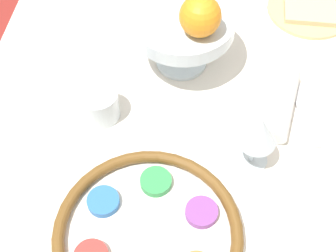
{
  "coord_description": "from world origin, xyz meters",
  "views": [
    {
      "loc": [
        -0.56,
        0.0,
        1.46
      ],
      "look_at": [
        -0.1,
        0.06,
        0.8
      ],
      "focal_mm": 50.0,
      "sensor_mm": 36.0,
      "label": 1
    }
  ],
  "objects_px": {
    "napkin_roll": "(284,104)",
    "cup_near": "(100,104)",
    "bread_plate": "(311,8)",
    "wine_glass": "(260,132)",
    "orange_fruit": "(201,16)",
    "fruit_stand": "(184,26)",
    "seder_plate": "(149,234)"
  },
  "relations": [
    {
      "from": "seder_plate",
      "to": "wine_glass",
      "type": "distance_m",
      "value": 0.24
    },
    {
      "from": "seder_plate",
      "to": "napkin_roll",
      "type": "height_order",
      "value": "napkin_roll"
    },
    {
      "from": "seder_plate",
      "to": "cup_near",
      "type": "distance_m",
      "value": 0.26
    },
    {
      "from": "bread_plate",
      "to": "napkin_roll",
      "type": "relative_size",
      "value": 1.14
    },
    {
      "from": "cup_near",
      "to": "bread_plate",
      "type": "bearing_deg",
      "value": -50.05
    },
    {
      "from": "wine_glass",
      "to": "cup_near",
      "type": "bearing_deg",
      "value": 76.6
    },
    {
      "from": "fruit_stand",
      "to": "bread_plate",
      "type": "distance_m",
      "value": 0.34
    },
    {
      "from": "orange_fruit",
      "to": "bread_plate",
      "type": "height_order",
      "value": "orange_fruit"
    },
    {
      "from": "seder_plate",
      "to": "orange_fruit",
      "type": "height_order",
      "value": "orange_fruit"
    },
    {
      "from": "seder_plate",
      "to": "cup_near",
      "type": "height_order",
      "value": "cup_near"
    },
    {
      "from": "wine_glass",
      "to": "fruit_stand",
      "type": "xyz_separation_m",
      "value": [
        0.22,
        0.14,
        0.01
      ]
    },
    {
      "from": "bread_plate",
      "to": "cup_near",
      "type": "height_order",
      "value": "cup_near"
    },
    {
      "from": "wine_glass",
      "to": "bread_plate",
      "type": "xyz_separation_m",
      "value": [
        0.4,
        -0.12,
        -0.08
      ]
    },
    {
      "from": "wine_glass",
      "to": "cup_near",
      "type": "height_order",
      "value": "wine_glass"
    },
    {
      "from": "cup_near",
      "to": "fruit_stand",
      "type": "bearing_deg",
      "value": -42.02
    },
    {
      "from": "bread_plate",
      "to": "cup_near",
      "type": "bearing_deg",
      "value": 129.95
    },
    {
      "from": "napkin_roll",
      "to": "cup_near",
      "type": "relative_size",
      "value": 2.22
    },
    {
      "from": "orange_fruit",
      "to": "cup_near",
      "type": "relative_size",
      "value": 1.01
    },
    {
      "from": "wine_glass",
      "to": "seder_plate",
      "type": "bearing_deg",
      "value": 135.84
    },
    {
      "from": "napkin_roll",
      "to": "bread_plate",
      "type": "bearing_deg",
      "value": -13.35
    },
    {
      "from": "wine_glass",
      "to": "bread_plate",
      "type": "relative_size",
      "value": 0.67
    },
    {
      "from": "seder_plate",
      "to": "bread_plate",
      "type": "bearing_deg",
      "value": -26.27
    },
    {
      "from": "napkin_roll",
      "to": "fruit_stand",
      "type": "bearing_deg",
      "value": 62.74
    },
    {
      "from": "wine_glass",
      "to": "bread_plate",
      "type": "bearing_deg",
      "value": -16.77
    },
    {
      "from": "wine_glass",
      "to": "orange_fruit",
      "type": "xyz_separation_m",
      "value": [
        0.18,
        0.11,
        0.07
      ]
    },
    {
      "from": "wine_glass",
      "to": "orange_fruit",
      "type": "distance_m",
      "value": 0.22
    },
    {
      "from": "fruit_stand",
      "to": "wine_glass",
      "type": "bearing_deg",
      "value": -146.35
    },
    {
      "from": "wine_glass",
      "to": "orange_fruit",
      "type": "relative_size",
      "value": 1.68
    },
    {
      "from": "bread_plate",
      "to": "orange_fruit",
      "type": "bearing_deg",
      "value": 133.73
    },
    {
      "from": "napkin_roll",
      "to": "cup_near",
      "type": "xyz_separation_m",
      "value": [
        -0.05,
        0.33,
        0.01
      ]
    },
    {
      "from": "seder_plate",
      "to": "orange_fruit",
      "type": "distance_m",
      "value": 0.37
    },
    {
      "from": "fruit_stand",
      "to": "cup_near",
      "type": "height_order",
      "value": "fruit_stand"
    }
  ]
}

